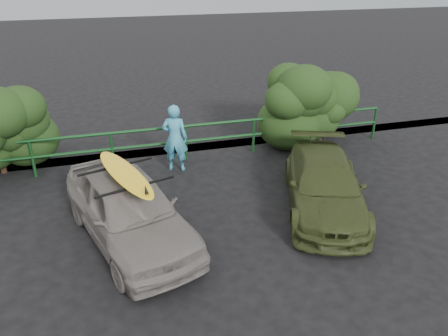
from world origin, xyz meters
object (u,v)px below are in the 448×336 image
Objects in this scene: sedan at (129,209)px; guardrail at (150,146)px; surfboard at (125,173)px; olive_vehicle at (325,185)px; man at (175,138)px.

guardrail is at bearing 59.68° from sedan.
olive_vehicle is at bearing -16.02° from surfboard.
surfboard is at bearing 84.13° from man.
surfboard is (-4.31, -0.08, 0.91)m from olive_vehicle.
sedan reaches higher than guardrail.
olive_vehicle is 1.64× the size of surfboard.
man is (0.62, -0.56, 0.39)m from guardrail.
olive_vehicle is (4.31, 0.08, -0.12)m from sedan.
sedan is 2.26× the size of man.
guardrail is 3.41× the size of sedan.
man is (1.44, 2.96, 0.21)m from sedan.
guardrail is at bearing 59.68° from surfboard.
surfboard reaches higher than guardrail.
man reaches higher than surfboard.
olive_vehicle is at bearing -44.68° from guardrail.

